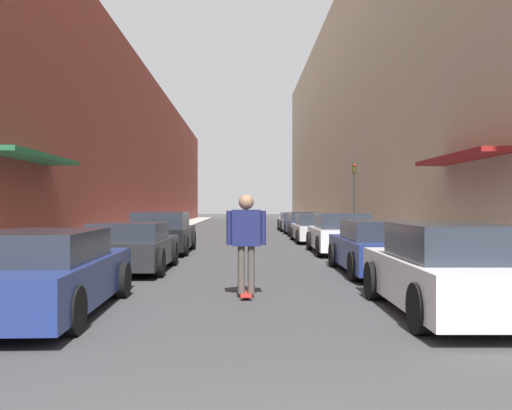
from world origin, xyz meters
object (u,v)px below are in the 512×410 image
object	(u,v)px
parked_car_left_0	(46,273)
parked_car_right_2	(341,234)
parked_car_right_0	(450,271)
skateboarder	(246,234)
parked_car_right_3	(314,229)
parked_car_right_1	(378,248)
parked_car_left_1	(131,247)
parked_car_left_2	(162,233)
traffic_light	(354,192)
parked_car_right_4	(303,224)
parked_car_right_5	(295,222)

from	to	relation	value
parked_car_left_0	parked_car_right_2	world-z (taller)	parked_car_right_2
parked_car_right_0	skateboarder	world-z (taller)	skateboarder
parked_car_right_2	parked_car_right_3	size ratio (longest dim) A/B	0.96
parked_car_right_0	skateboarder	xyz separation A→B (m)	(-3.09, 1.68, 0.48)
parked_car_right_1	skateboarder	size ratio (longest dim) A/B	2.48
parked_car_left_1	skateboarder	size ratio (longest dim) A/B	2.22
parked_car_left_1	parked_car_left_2	xyz separation A→B (m)	(-0.02, 5.51, 0.08)
parked_car_left_2	parked_car_right_0	world-z (taller)	parked_car_left_2
parked_car_right_3	traffic_light	bearing A→B (deg)	23.84
parked_car_right_1	parked_car_right_4	world-z (taller)	parked_car_right_1
parked_car_left_2	parked_car_right_4	world-z (taller)	parked_car_left_2
parked_car_left_1	skateboarder	xyz separation A→B (m)	(2.89, -4.13, 0.54)
parked_car_left_0	traffic_light	size ratio (longest dim) A/B	1.38
parked_car_left_2	parked_car_right_1	bearing A→B (deg)	-45.04
parked_car_right_3	parked_car_right_5	xyz separation A→B (m)	(0.12, 11.11, -0.02)
parked_car_right_0	parked_car_right_2	world-z (taller)	parked_car_right_2
parked_car_right_5	parked_car_left_0	bearing A→B (deg)	-102.74
parked_car_right_4	traffic_light	bearing A→B (deg)	-68.79
parked_car_right_2	parked_car_right_3	bearing A→B (deg)	91.63
parked_car_right_0	parked_car_right_4	world-z (taller)	parked_car_right_0
parked_car_right_1	parked_car_right_3	xyz separation A→B (m)	(-0.11, 11.72, -0.02)
parked_car_left_0	skateboarder	bearing A→B (deg)	26.16
parked_car_right_0	parked_car_right_5	bearing A→B (deg)	89.70
parked_car_right_2	parked_car_right_0	bearing A→B (deg)	-91.02
parked_car_right_0	parked_car_left_2	bearing A→B (deg)	117.89
parked_car_left_0	parked_car_left_1	size ratio (longest dim) A/B	1.17
parked_car_left_1	parked_car_right_4	size ratio (longest dim) A/B	0.86
parked_car_right_2	parked_car_right_5	xyz separation A→B (m)	(-0.05, 17.08, -0.08)
parked_car_right_3	parked_car_right_4	world-z (taller)	parked_car_right_4
parked_car_right_0	parked_car_right_1	xyz separation A→B (m)	(0.13, 5.19, -0.03)
parked_car_right_5	parked_car_right_1	bearing A→B (deg)	-90.03
parked_car_left_1	parked_car_right_0	distance (m)	8.33
skateboarder	parked_car_left_0	bearing A→B (deg)	-153.84
parked_car_right_2	parked_car_left_1	bearing A→B (deg)	-140.26
skateboarder	parked_car_left_1	bearing A→B (deg)	124.94
parked_car_right_2	parked_car_left_0	bearing A→B (deg)	-120.51
parked_car_left_0	parked_car_right_0	xyz separation A→B (m)	(6.15, -0.18, 0.04)
parked_car_right_5	skateboarder	xyz separation A→B (m)	(-3.24, -26.34, 0.56)
parked_car_right_1	parked_car_right_2	world-z (taller)	parked_car_right_2
parked_car_right_4	skateboarder	xyz separation A→B (m)	(-3.20, -20.98, 0.53)
parked_car_right_1	parked_car_right_2	distance (m)	5.75
parked_car_right_1	parked_car_right_5	xyz separation A→B (m)	(0.01, 22.83, -0.04)
parked_car_left_2	parked_car_right_2	size ratio (longest dim) A/B	1.03
parked_car_left_2	skateboarder	world-z (taller)	skateboarder
parked_car_right_4	parked_car_left_2	bearing A→B (deg)	-118.28
parked_car_left_1	parked_car_right_2	xyz separation A→B (m)	(6.17, 5.13, 0.06)
parked_car_right_0	parked_car_right_4	size ratio (longest dim) A/B	0.92
parked_car_right_2	parked_car_right_4	distance (m)	11.72
parked_car_right_3	parked_car_right_5	bearing A→B (deg)	89.38
parked_car_right_2	traffic_light	distance (m)	7.26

